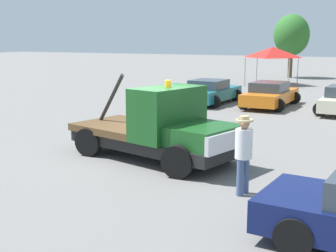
{
  "coord_description": "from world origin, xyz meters",
  "views": [
    {
      "loc": [
        6.47,
        -12.21,
        3.64
      ],
      "look_at": [
        0.5,
        0.0,
        1.05
      ],
      "focal_mm": 50.0,
      "sensor_mm": 36.0,
      "label": 1
    }
  ],
  "objects_px": {
    "parked_car_teal": "(210,92)",
    "parked_car_orange": "(270,95)",
    "tow_truck": "(162,129)",
    "tree_center": "(292,35)",
    "person_near_truck": "(244,149)",
    "canopy_tent_red": "(273,52)"
  },
  "relations": [
    {
      "from": "tow_truck",
      "to": "canopy_tent_red",
      "type": "bearing_deg",
      "value": 110.88
    },
    {
      "from": "parked_car_orange",
      "to": "tow_truck",
      "type": "bearing_deg",
      "value": -178.58
    },
    {
      "from": "person_near_truck",
      "to": "tree_center",
      "type": "distance_m",
      "value": 33.76
    },
    {
      "from": "parked_car_teal",
      "to": "parked_car_orange",
      "type": "relative_size",
      "value": 0.97
    },
    {
      "from": "tree_center",
      "to": "canopy_tent_red",
      "type": "bearing_deg",
      "value": -89.23
    },
    {
      "from": "parked_car_teal",
      "to": "tree_center",
      "type": "relative_size",
      "value": 0.85
    },
    {
      "from": "tow_truck",
      "to": "tree_center",
      "type": "xyz_separation_m",
      "value": [
        -2.67,
        31.23,
        2.86
      ]
    },
    {
      "from": "parked_car_teal",
      "to": "parked_car_orange",
      "type": "bearing_deg",
      "value": -83.64
    },
    {
      "from": "tow_truck",
      "to": "parked_car_orange",
      "type": "distance_m",
      "value": 12.33
    },
    {
      "from": "tree_center",
      "to": "parked_car_orange",
      "type": "bearing_deg",
      "value": -81.37
    },
    {
      "from": "person_near_truck",
      "to": "canopy_tent_red",
      "type": "bearing_deg",
      "value": 119.69
    },
    {
      "from": "parked_car_orange",
      "to": "canopy_tent_red",
      "type": "bearing_deg",
      "value": 15.72
    },
    {
      "from": "tow_truck",
      "to": "tree_center",
      "type": "relative_size",
      "value": 1.03
    },
    {
      "from": "tow_truck",
      "to": "canopy_tent_red",
      "type": "height_order",
      "value": "canopy_tent_red"
    },
    {
      "from": "tow_truck",
      "to": "person_near_truck",
      "type": "relative_size",
      "value": 3.11
    },
    {
      "from": "tree_center",
      "to": "person_near_truck",
      "type": "bearing_deg",
      "value": -80.13
    },
    {
      "from": "tow_truck",
      "to": "canopy_tent_red",
      "type": "relative_size",
      "value": 1.73
    },
    {
      "from": "person_near_truck",
      "to": "tree_center",
      "type": "xyz_separation_m",
      "value": [
        -5.77,
        33.16,
        2.71
      ]
    },
    {
      "from": "person_near_truck",
      "to": "parked_car_teal",
      "type": "xyz_separation_m",
      "value": [
        -6.21,
        14.04,
        -0.45
      ]
    },
    {
      "from": "parked_car_orange",
      "to": "tree_center",
      "type": "relative_size",
      "value": 0.87
    },
    {
      "from": "person_near_truck",
      "to": "parked_car_teal",
      "type": "relative_size",
      "value": 0.39
    },
    {
      "from": "parked_car_orange",
      "to": "canopy_tent_red",
      "type": "distance_m",
      "value": 12.14
    }
  ]
}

